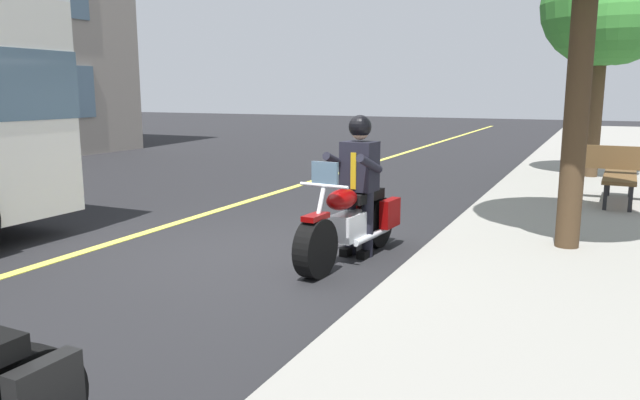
% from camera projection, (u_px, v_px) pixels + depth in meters
% --- Properties ---
extents(ground_plane, '(80.00, 80.00, 0.00)m').
position_uv_depth(ground_plane, '(254.00, 253.00, 7.55)').
color(ground_plane, black).
extents(lane_center_stripe, '(60.00, 0.16, 0.01)m').
position_uv_depth(lane_center_stripe, '(132.00, 237.00, 8.39)').
color(lane_center_stripe, '#E5DB4C').
rests_on(lane_center_stripe, ground_plane).
extents(motorcycle_main, '(2.22, 0.72, 1.26)m').
position_uv_depth(motorcycle_main, '(352.00, 223.00, 7.22)').
color(motorcycle_main, black).
rests_on(motorcycle_main, ground_plane).
extents(rider_main, '(0.66, 0.59, 1.74)m').
position_uv_depth(rider_main, '(359.00, 173.00, 7.28)').
color(rider_main, black).
rests_on(rider_main, ground_plane).
extents(bench_sidewalk, '(1.82, 1.80, 0.95)m').
position_uv_depth(bench_sidewalk, '(621.00, 170.00, 10.11)').
color(bench_sidewalk, brown).
rests_on(bench_sidewalk, sidewalk_curb).
extents(street_tree_curbside, '(2.80, 2.60, 4.99)m').
position_uv_depth(street_tree_curbside, '(608.00, 9.00, 12.51)').
color(street_tree_curbside, '#4C3823').
rests_on(street_tree_curbside, sidewalk_curb).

